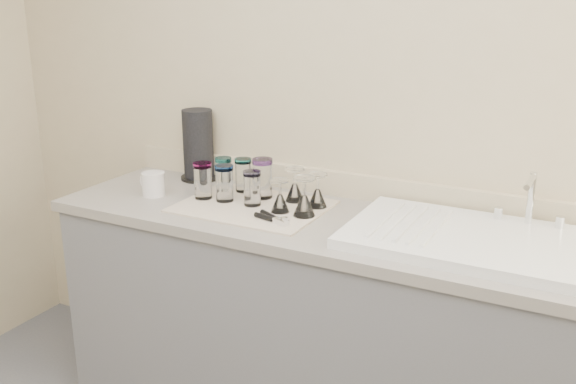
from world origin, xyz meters
The scene contains 17 objects.
room_envelope centered at (0.00, 0.00, 1.56)m, with size 3.54×3.50×2.52m.
counter_unit centered at (0.00, 1.20, 0.45)m, with size 2.06×0.62×0.90m.
sink_unit centered at (0.55, 1.20, 0.92)m, with size 0.82×0.50×0.22m.
dish_towel centered at (-0.28, 1.20, 0.90)m, with size 0.55×0.42×0.01m, color silver.
tumbler_teal centered at (-0.50, 1.33, 0.98)m, with size 0.07×0.07×0.13m.
tumbler_cyan centered at (-0.41, 1.34, 0.98)m, with size 0.07×0.07×0.14m.
tumbler_purple centered at (-0.30, 1.30, 0.99)m, with size 0.08×0.08×0.16m.
tumbler_magenta centered at (-0.50, 1.18, 0.98)m, with size 0.07×0.07×0.14m.
tumbler_blue centered at (-0.41, 1.19, 0.98)m, with size 0.07×0.07×0.14m.
tumbler_lavender centered at (-0.29, 1.20, 0.98)m, with size 0.07×0.07×0.14m.
goblet_back_left centered at (-0.16, 1.32, 0.95)m, with size 0.07×0.07×0.13m.
goblet_back_right centered at (-0.06, 1.30, 0.95)m, with size 0.07×0.07×0.13m.
goblet_front_left centered at (-0.15, 1.18, 0.95)m, with size 0.07×0.07×0.12m.
goblet_front_right centered at (-0.06, 1.18, 0.96)m, with size 0.08×0.08×0.15m.
can_opener centered at (-0.13, 1.08, 0.92)m, with size 0.15×0.10×0.02m.
white_mug centered at (-0.72, 1.14, 0.95)m, with size 0.14×0.11×0.10m.
paper_towel_roll centered at (-0.69, 1.42, 1.05)m, with size 0.16×0.16×0.31m.
Camera 1 is at (0.91, -0.81, 1.70)m, focal length 40.00 mm.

